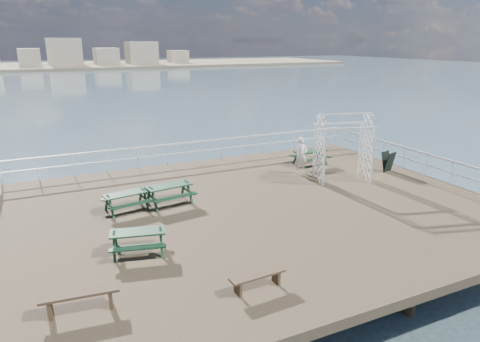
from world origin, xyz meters
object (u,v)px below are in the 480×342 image
object	(u,v)px
picnic_table_a	(126,198)
picnic_table_c	(310,154)
picnic_table_d	(138,237)
trellis_arbor	(343,151)
flat_bench_far	(80,297)
picnic_table_b	(169,190)
person	(301,156)
flat_bench_near	(258,277)

from	to	relation	value
picnic_table_a	picnic_table_c	distance (m)	9.90
picnic_table_a	picnic_table_d	xyz separation A→B (m)	(-0.32, -3.49, 0.00)
picnic_table_a	trellis_arbor	xyz separation A→B (m)	(9.49, -0.44, 0.85)
flat_bench_far	trellis_arbor	world-z (taller)	trellis_arbor
picnic_table_b	flat_bench_far	xyz separation A→B (m)	(-3.80, -5.82, -0.16)
picnic_table_c	flat_bench_far	world-z (taller)	picnic_table_c
trellis_arbor	person	bearing A→B (deg)	140.97
picnic_table_d	person	distance (m)	9.84
picnic_table_d	flat_bench_near	bearing A→B (deg)	-41.25
picnic_table_a	person	bearing A→B (deg)	-1.56
picnic_table_c	person	bearing A→B (deg)	-143.01
picnic_table_b	flat_bench_far	size ratio (longest dim) A/B	1.07
flat_bench_near	picnic_table_b	bearing A→B (deg)	89.46
flat_bench_near	person	size ratio (longest dim) A/B	0.87
flat_bench_near	flat_bench_far	xyz separation A→B (m)	(-4.13, 0.92, 0.06)
picnic_table_b	picnic_table_c	distance (m)	8.32
picnic_table_c	flat_bench_near	world-z (taller)	picnic_table_c
picnic_table_c	trellis_arbor	world-z (taller)	trellis_arbor
picnic_table_d	picnic_table_b	bearing A→B (deg)	74.20
picnic_table_d	flat_bench_far	distance (m)	2.97
picnic_table_a	picnic_table_b	distance (m)	1.63
picnic_table_d	person	size ratio (longest dim) A/B	1.06
picnic_table_a	flat_bench_far	size ratio (longest dim) A/B	0.98
picnic_table_d	flat_bench_near	distance (m)	3.97
trellis_arbor	picnic_table_d	bearing A→B (deg)	-147.63
picnic_table_a	flat_bench_far	world-z (taller)	picnic_table_a
picnic_table_b	trellis_arbor	size ratio (longest dim) A/B	0.64
picnic_table_b	person	distance (m)	6.81
trellis_arbor	person	xyz separation A→B (m)	(-1.15, 1.59, -0.47)
person	picnic_table_b	bearing A→B (deg)	-166.09
picnic_table_b	flat_bench_near	bearing A→B (deg)	-95.00
picnic_table_b	flat_bench_far	bearing A→B (deg)	-130.98
picnic_table_a	person	world-z (taller)	person
picnic_table_a	picnic_table_d	size ratio (longest dim) A/B	0.95
picnic_table_c	picnic_table_d	world-z (taller)	picnic_table_c
picnic_table_b	person	size ratio (longest dim) A/B	1.10
picnic_table_a	picnic_table_b	size ratio (longest dim) A/B	0.92
picnic_table_c	picnic_table_b	bearing A→B (deg)	-168.18
picnic_table_d	person	xyz separation A→B (m)	(8.67, 4.64, 0.37)
picnic_table_b	picnic_table_c	world-z (taller)	picnic_table_b
picnic_table_d	trellis_arbor	xyz separation A→B (m)	(9.82, 3.05, 0.84)
trellis_arbor	person	world-z (taller)	trellis_arbor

